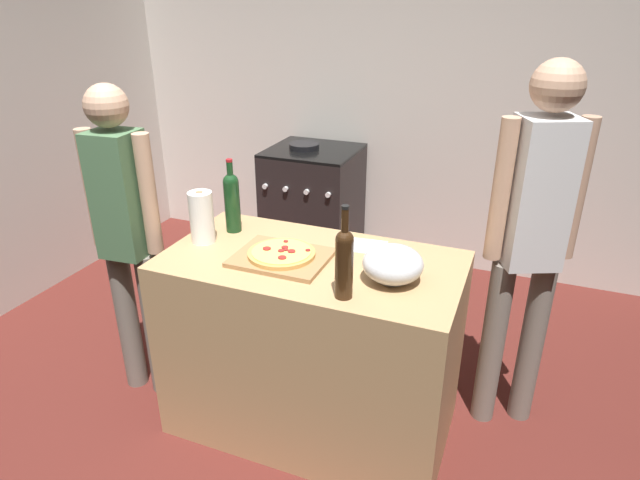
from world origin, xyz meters
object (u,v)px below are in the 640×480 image
Objects in this scene: wine_bottle_green at (232,200)px; person_in_red at (532,232)px; pizza at (282,253)px; mixing_bowl at (393,264)px; person_in_stripes at (126,230)px; paper_towel_roll at (202,217)px; wine_bottle_dark at (344,260)px; stove at (313,207)px.

person_in_red is (1.34, 0.24, -0.05)m from wine_bottle_green.
pizza is 0.17× the size of person_in_red.
mixing_bowl is 0.15× the size of person_in_stripes.
paper_towel_roll is at bearing 8.95° from person_in_stripes.
person_in_red reaches higher than mixing_bowl.
person_in_stripes is at bearing -165.44° from person_in_red.
wine_bottle_dark reaches higher than wine_bottle_green.
paper_towel_roll is at bearing -85.37° from stove.
wine_bottle_dark is at bearing -29.41° from wine_bottle_green.
person_in_stripes is at bearing 171.53° from wine_bottle_dark.
pizza is 1.84m from stove.
person_in_red reaches higher than paper_towel_roll.
mixing_bowl is 1.00× the size of paper_towel_roll.
paper_towel_roll is at bearing -163.92° from person_in_red.
wine_bottle_green is at bearing 25.96° from person_in_stripes.
person_in_stripes is at bearing -178.33° from pizza.
stove is (-0.20, 1.49, -0.60)m from wine_bottle_green.
mixing_bowl reaches higher than pizza.
wine_bottle_green is at bearing 67.64° from paper_towel_roll.
pizza is at bearing 1.67° from person_in_stripes.
person_in_stripes reaches higher than paper_towel_roll.
pizza is at bearing -29.68° from wine_bottle_green.
mixing_bowl is 0.67m from person_in_red.
wine_bottle_green is (0.07, 0.16, 0.04)m from paper_towel_roll.
wine_bottle_green is 1.36m from person_in_red.
person_in_red reaches higher than person_in_stripes.
person_in_stripes is at bearing -179.41° from mixing_bowl.
mixing_bowl is at bearing -3.05° from paper_towel_roll.
wine_bottle_dark is (0.71, -0.40, -0.00)m from wine_bottle_green.
stove is (-0.13, 1.66, -0.56)m from paper_towel_roll.
paper_towel_roll is (-0.42, 0.04, 0.09)m from pizza.
person_in_red is at bearing -39.00° from stove.
person_in_red is (1.41, 0.41, -0.01)m from paper_towel_roll.
wine_bottle_green is 0.21× the size of person_in_red.
paper_towel_roll is at bearing 176.95° from mixing_bowl.
pizza is at bearing -71.92° from stove.
person_in_red is (0.64, 0.64, -0.04)m from wine_bottle_dark.
wine_bottle_green is at bearing 166.00° from mixing_bowl.
person_in_red reaches higher than wine_bottle_green.
wine_bottle_green is 0.37× the size of stove.
person_in_red is (1.80, 0.47, 0.09)m from person_in_stripes.
pizza is 0.82× the size of wine_bottle_green.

